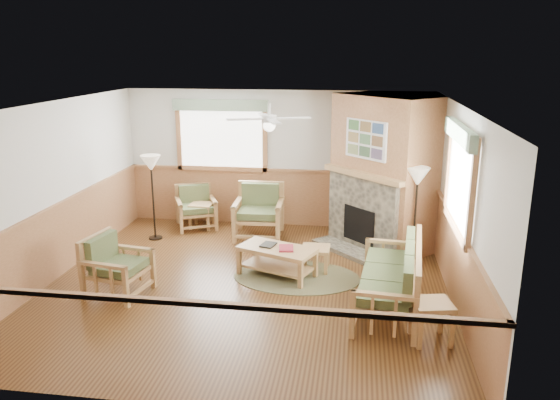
# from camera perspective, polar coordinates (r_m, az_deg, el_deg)

# --- Properties ---
(floor) EXTENTS (6.00, 6.00, 0.01)m
(floor) POSITION_cam_1_polar(r_m,az_deg,el_deg) (8.42, -3.41, -8.76)
(floor) COLOR #523116
(floor) RESTS_ON ground
(ceiling) EXTENTS (6.00, 6.00, 0.01)m
(ceiling) POSITION_cam_1_polar(r_m,az_deg,el_deg) (7.72, -3.74, 9.88)
(ceiling) COLOR white
(ceiling) RESTS_ON floor
(wall_back) EXTENTS (6.00, 0.02, 2.70)m
(wall_back) POSITION_cam_1_polar(r_m,az_deg,el_deg) (10.84, -0.36, 4.31)
(wall_back) COLOR silver
(wall_back) RESTS_ON floor
(wall_front) EXTENTS (6.00, 0.02, 2.70)m
(wall_front) POSITION_cam_1_polar(r_m,az_deg,el_deg) (5.23, -10.30, -8.46)
(wall_front) COLOR silver
(wall_front) RESTS_ON floor
(wall_left) EXTENTS (0.02, 6.00, 2.70)m
(wall_left) POSITION_cam_1_polar(r_m,az_deg,el_deg) (9.05, -22.51, 0.87)
(wall_left) COLOR silver
(wall_left) RESTS_ON floor
(wall_right) EXTENTS (0.02, 6.00, 2.70)m
(wall_right) POSITION_cam_1_polar(r_m,az_deg,el_deg) (7.93, 18.17, -0.66)
(wall_right) COLOR silver
(wall_right) RESTS_ON floor
(wainscot) EXTENTS (6.00, 6.00, 1.10)m
(wainscot) POSITION_cam_1_polar(r_m,az_deg,el_deg) (8.21, -3.48, -5.22)
(wainscot) COLOR #9E6940
(wainscot) RESTS_ON floor
(fireplace) EXTENTS (3.11, 3.11, 2.70)m
(fireplace) POSITION_cam_1_polar(r_m,az_deg,el_deg) (9.81, 10.74, 2.84)
(fireplace) COLOR #9E6940
(fireplace) RESTS_ON floor
(window_back) EXTENTS (1.90, 0.16, 1.50)m
(window_back) POSITION_cam_1_polar(r_m,az_deg,el_deg) (10.86, -6.25, 10.53)
(window_back) COLOR white
(window_back) RESTS_ON wall_back
(window_right) EXTENTS (0.16, 1.90, 1.50)m
(window_right) POSITION_cam_1_polar(r_m,az_deg,el_deg) (7.50, 18.87, 7.62)
(window_right) COLOR white
(window_right) RESTS_ON wall_right
(ceiling_fan) EXTENTS (1.59, 1.59, 0.36)m
(ceiling_fan) POSITION_cam_1_polar(r_m,az_deg,el_deg) (7.96, -1.14, 9.79)
(ceiling_fan) COLOR white
(ceiling_fan) RESTS_ON ceiling
(sofa) EXTENTS (2.07, 1.02, 0.92)m
(sofa) POSITION_cam_1_polar(r_m,az_deg,el_deg) (7.66, 11.28, -7.82)
(sofa) COLOR tan
(sofa) RESTS_ON floor
(armchair_back_left) EXTENTS (0.98, 0.98, 0.83)m
(armchair_back_left) POSITION_cam_1_polar(r_m,az_deg,el_deg) (10.98, -8.76, -0.76)
(armchair_back_left) COLOR tan
(armchair_back_left) RESTS_ON floor
(armchair_back_right) EXTENTS (0.92, 0.92, 0.99)m
(armchair_back_right) POSITION_cam_1_polar(r_m,az_deg,el_deg) (10.28, -2.25, -1.23)
(armchair_back_right) COLOR tan
(armchair_back_right) RESTS_ON floor
(armchair_left) EXTENTS (0.90, 0.90, 0.87)m
(armchair_left) POSITION_cam_1_polar(r_m,az_deg,el_deg) (8.26, -16.58, -6.60)
(armchair_left) COLOR tan
(armchair_left) RESTS_ON floor
(coffee_table) EXTENTS (1.32, 0.98, 0.47)m
(coffee_table) POSITION_cam_1_polar(r_m,az_deg,el_deg) (8.60, -0.31, -6.46)
(coffee_table) COLOR tan
(coffee_table) RESTS_ON floor
(end_table_chairs) EXTENTS (0.45, 0.44, 0.50)m
(end_table_chairs) POSITION_cam_1_polar(r_m,az_deg,el_deg) (10.99, -8.17, -1.62)
(end_table_chairs) COLOR tan
(end_table_chairs) RESTS_ON floor
(end_table_sofa) EXTENTS (0.54, 0.52, 0.51)m
(end_table_sofa) POSITION_cam_1_polar(r_m,az_deg,el_deg) (7.03, 15.51, -12.13)
(end_table_sofa) COLOR tan
(end_table_sofa) RESTS_ON floor
(footstool) EXTENTS (0.45, 0.45, 0.39)m
(footstool) POSITION_cam_1_polar(r_m,az_deg,el_deg) (8.86, 3.72, -6.12)
(footstool) COLOR tan
(footstool) RESTS_ON floor
(braided_rug) EXTENTS (2.22, 2.22, 0.01)m
(braided_rug) POSITION_cam_1_polar(r_m,az_deg,el_deg) (8.64, 1.72, -8.03)
(braided_rug) COLOR brown
(braided_rug) RESTS_ON floor
(floor_lamp_left) EXTENTS (0.41, 0.41, 1.61)m
(floor_lamp_left) POSITION_cam_1_polar(r_m,az_deg,el_deg) (10.36, -13.13, 0.26)
(floor_lamp_left) COLOR black
(floor_lamp_left) RESTS_ON floor
(floor_lamp_right) EXTENTS (0.42, 0.42, 1.65)m
(floor_lamp_right) POSITION_cam_1_polar(r_m,az_deg,el_deg) (9.12, 13.93, -1.71)
(floor_lamp_right) COLOR black
(floor_lamp_right) RESTS_ON floor
(book_red) EXTENTS (0.26, 0.33, 0.03)m
(book_red) POSITION_cam_1_polar(r_m,az_deg,el_deg) (8.44, 0.65, -4.96)
(book_red) COLOR maroon
(book_red) RESTS_ON coffee_table
(book_dark) EXTENTS (0.26, 0.31, 0.03)m
(book_dark) POSITION_cam_1_polar(r_m,az_deg,el_deg) (8.59, -1.24, -4.62)
(book_dark) COLOR #272620
(book_dark) RESTS_ON coffee_table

